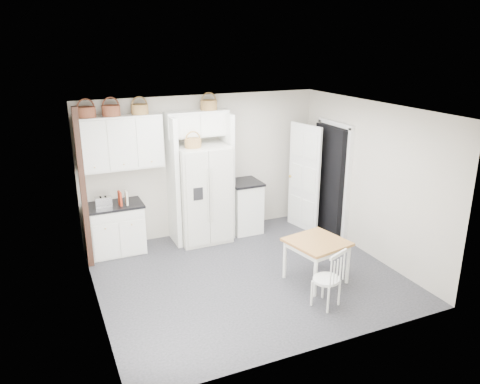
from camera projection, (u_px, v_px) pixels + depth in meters
name	position (u px, v px, depth m)	size (l,w,h in m)	color
floor	(247.00, 275.00, 7.36)	(4.50, 4.50, 0.00)	#222329
ceiling	(248.00, 110.00, 6.54)	(4.50, 4.50, 0.00)	white
wall_back	(203.00, 166.00, 8.69)	(4.50, 4.50, 0.00)	#BAB5A3
wall_left	(91.00, 220.00, 6.09)	(4.00, 4.00, 0.00)	#BAB5A3
wall_right	(370.00, 180.00, 7.81)	(4.00, 4.00, 0.00)	#BAB5A3
refrigerator	(202.00, 194.00, 8.43)	(0.92, 0.74, 1.77)	silver
base_cab_left	(116.00, 229.00, 8.05)	(0.91, 0.57, 0.84)	white
base_cab_right	(244.00, 207.00, 8.96)	(0.54, 0.65, 0.95)	white
dining_table	(316.00, 261.00, 7.12)	(0.79, 0.79, 0.66)	#985D2E
windsor_chair	(326.00, 279.00, 6.42)	(0.39, 0.36, 0.80)	white
counter_left	(114.00, 205.00, 7.91)	(0.94, 0.61, 0.04)	black
counter_right	(244.00, 182.00, 8.80)	(0.58, 0.69, 0.04)	black
toaster	(103.00, 202.00, 7.74)	(0.27, 0.15, 0.18)	silver
cookbook_red	(120.00, 198.00, 7.84)	(0.03, 0.16, 0.24)	#A02D16
cookbook_cream	(127.00, 198.00, 7.88)	(0.03, 0.15, 0.23)	beige
basket_upper_a	(86.00, 112.00, 7.43)	(0.30, 0.30, 0.17)	maroon
basket_upper_b	(111.00, 111.00, 7.57)	(0.29, 0.29, 0.17)	maroon
basket_upper_c	(140.00, 109.00, 7.75)	(0.28, 0.28, 0.16)	olive
basket_bridge_b	(209.00, 105.00, 8.22)	(0.30, 0.30, 0.17)	olive
basket_fridge_a	(193.00, 143.00, 7.98)	(0.29, 0.29, 0.15)	olive
upper_cabinet	(120.00, 143.00, 7.78)	(1.40, 0.34, 0.90)	white
bridge_cabinet	(197.00, 123.00, 8.23)	(1.12, 0.34, 0.45)	white
fridge_panel_left	(173.00, 182.00, 8.22)	(0.08, 0.60, 2.30)	white
fridge_panel_right	(227.00, 175.00, 8.61)	(0.08, 0.60, 2.30)	white
trim_post	(83.00, 190.00, 7.28)	(0.09, 0.09, 2.60)	black
doorway_void	(330.00, 180.00, 8.73)	(0.18, 0.85, 2.05)	black
door_slab	(304.00, 178.00, 8.89)	(0.80, 0.04, 2.05)	white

